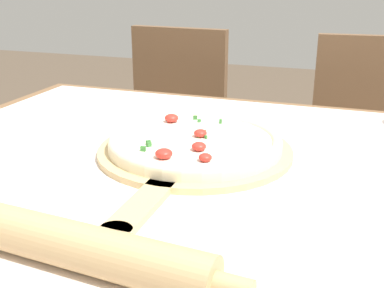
# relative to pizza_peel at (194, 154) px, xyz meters

# --- Properties ---
(dining_table) EXTENTS (1.23, 1.01, 0.76)m
(dining_table) POSITION_rel_pizza_peel_xyz_m (-0.00, -0.03, -0.12)
(dining_table) COLOR brown
(dining_table) RESTS_ON ground_plane
(towel_cloth) EXTENTS (1.15, 0.93, 0.00)m
(towel_cloth) POSITION_rel_pizza_peel_xyz_m (-0.00, -0.03, -0.01)
(towel_cloth) COLOR silver
(towel_cloth) RESTS_ON dining_table
(pizza_peel) EXTENTS (0.37, 0.54, 0.01)m
(pizza_peel) POSITION_rel_pizza_peel_xyz_m (0.00, 0.00, 0.00)
(pizza_peel) COLOR tan
(pizza_peel) RESTS_ON towel_cloth
(pizza) EXTENTS (0.33, 0.33, 0.04)m
(pizza) POSITION_rel_pizza_peel_xyz_m (-0.00, 0.02, 0.02)
(pizza) COLOR beige
(pizza) RESTS_ON pizza_peel
(rolling_pin) EXTENTS (0.42, 0.08, 0.06)m
(rolling_pin) POSITION_rel_pizza_peel_xyz_m (-0.01, -0.39, 0.02)
(rolling_pin) COLOR tan
(rolling_pin) RESTS_ON towel_cloth
(chair_left) EXTENTS (0.42, 0.42, 0.90)m
(chair_left) POSITION_rel_pizza_peel_xyz_m (-0.37, 0.80, -0.25)
(chair_left) COLOR brown
(chair_left) RESTS_ON ground_plane
(chair_right) EXTENTS (0.43, 0.43, 0.90)m
(chair_right) POSITION_rel_pizza_peel_xyz_m (0.34, 0.80, -0.25)
(chair_right) COLOR brown
(chair_right) RESTS_ON ground_plane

